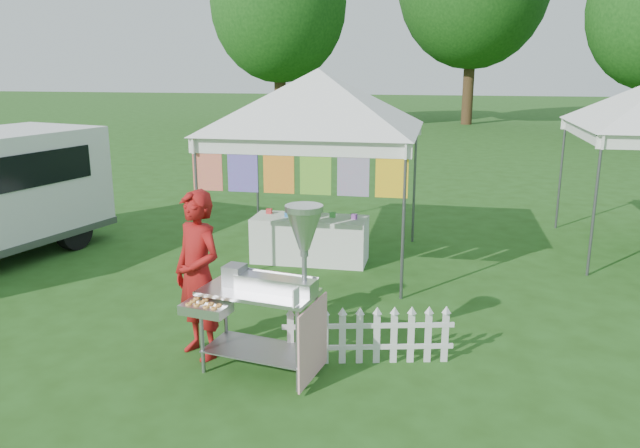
# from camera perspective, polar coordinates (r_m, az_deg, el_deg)

# --- Properties ---
(ground) EXTENTS (120.00, 120.00, 0.00)m
(ground) POSITION_cam_1_polar(r_m,az_deg,el_deg) (6.86, -6.06, -12.14)
(ground) COLOR #224714
(ground) RESTS_ON ground
(canopy_main) EXTENTS (4.24, 4.24, 3.45)m
(canopy_main) POSITION_cam_1_polar(r_m,az_deg,el_deg) (9.53, -0.18, 13.98)
(canopy_main) COLOR #59595E
(canopy_main) RESTS_ON ground
(tree_left) EXTENTS (6.40, 6.40, 9.53)m
(tree_left) POSITION_cam_1_polar(r_m,az_deg,el_deg) (30.99, -3.79, 19.51)
(tree_left) COLOR #311C11
(tree_left) RESTS_ON ground
(donut_cart) EXTENTS (1.39, 0.86, 1.77)m
(donut_cart) POSITION_cam_1_polar(r_m,az_deg,el_deg) (6.11, -4.16, -4.87)
(donut_cart) COLOR gray
(donut_cart) RESTS_ON ground
(vendor) EXTENTS (0.79, 0.72, 1.81)m
(vendor) POSITION_cam_1_polar(r_m,az_deg,el_deg) (6.70, -11.09, -4.60)
(vendor) COLOR maroon
(vendor) RESTS_ON ground
(picket_fence) EXTENTS (1.76, 0.43, 0.56)m
(picket_fence) POSITION_cam_1_polar(r_m,az_deg,el_deg) (6.63, 4.42, -10.32)
(picket_fence) COLOR silver
(picket_fence) RESTS_ON ground
(display_table) EXTENTS (1.80, 0.70, 0.72)m
(display_table) POSITION_cam_1_polar(r_m,az_deg,el_deg) (9.90, -0.93, -1.41)
(display_table) COLOR white
(display_table) RESTS_ON ground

